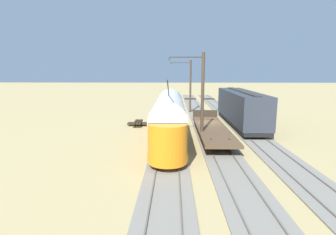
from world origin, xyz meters
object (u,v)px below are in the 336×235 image
at_px(catenary_pole_foreground, 190,85).
at_px(spare_tie_stack, 138,123).
at_px(switch_stand, 241,112).
at_px(catenary_pole_mid_near, 202,96).
at_px(track_end_bumper, 224,110).
at_px(boxcar_adjacent, 241,107).
at_px(flatcar_far_siding, 212,129).
at_px(vintage_streetcar, 169,117).

xyz_separation_m(catenary_pole_foreground, spare_tie_stack, (6.49, 9.81, -3.81)).
bearing_deg(switch_stand, catenary_pole_mid_near, 61.86).
distance_m(catenary_pole_mid_near, track_end_bumper, 18.05).
bearing_deg(boxcar_adjacent, flatcar_far_siding, 53.88).
distance_m(flatcar_far_siding, catenary_pole_mid_near, 3.83).
bearing_deg(catenary_pole_mid_near, boxcar_adjacent, -126.25).
distance_m(catenary_pole_mid_near, switch_stand, 14.63).
relative_size(catenary_pole_foreground, spare_tie_stack, 3.25).
bearing_deg(catenary_pole_foreground, track_end_bumper, -178.36).
bearing_deg(catenary_pole_mid_near, spare_tie_stack, -46.77).
xyz_separation_m(catenary_pole_foreground, catenary_pole_mid_near, (0.00, 16.72, 0.00)).
height_order(boxcar_adjacent, switch_stand, boxcar_adjacent).
bearing_deg(vintage_streetcar, catenary_pole_mid_near, 178.91).
xyz_separation_m(boxcar_adjacent, catenary_pole_mid_near, (5.27, 7.19, 1.92)).
bearing_deg(catenary_pole_foreground, spare_tie_stack, 56.50).
bearing_deg(catenary_pole_mid_near, vintage_streetcar, -1.09).
relative_size(flatcar_far_siding, switch_stand, 9.80).
distance_m(flatcar_far_siding, catenary_pole_foreground, 15.45).
xyz_separation_m(boxcar_adjacent, track_end_bumper, (0.00, -9.68, -1.76)).
bearing_deg(spare_tie_stack, boxcar_adjacent, -178.62).
distance_m(catenary_pole_foreground, catenary_pole_mid_near, 16.72).
bearing_deg(spare_tie_stack, vintage_streetcar, 118.37).
distance_m(boxcar_adjacent, track_end_bumper, 9.84).
bearing_deg(boxcar_adjacent, track_end_bumper, -89.98).
height_order(catenary_pole_foreground, switch_stand, catenary_pole_foreground).
distance_m(switch_stand, spare_tie_stack, 14.36).
height_order(catenary_pole_mid_near, spare_tie_stack, catenary_pole_mid_near).
xyz_separation_m(vintage_streetcar, flatcar_far_siding, (-4.03, -1.61, -1.39)).
xyz_separation_m(vintage_streetcar, boxcar_adjacent, (-8.07, -7.14, -0.09)).
bearing_deg(flatcar_far_siding, catenary_pole_foreground, -85.29).
relative_size(boxcar_adjacent, switch_stand, 10.99).
bearing_deg(track_end_bumper, boxcar_adjacent, 90.02).
height_order(flatcar_far_siding, spare_tie_stack, flatcar_far_siding).
distance_m(catenary_pole_foreground, switch_stand, 8.59).
relative_size(vintage_streetcar, catenary_pole_foreground, 1.99).
bearing_deg(switch_stand, catenary_pole_foreground, -31.86).
distance_m(vintage_streetcar, boxcar_adjacent, 10.77).
height_order(boxcar_adjacent, track_end_bumper, boxcar_adjacent).
xyz_separation_m(spare_tie_stack, track_end_bumper, (-11.76, -9.96, 0.13)).
height_order(switch_stand, track_end_bumper, switch_stand).
xyz_separation_m(vintage_streetcar, catenary_pole_mid_near, (-2.79, 0.05, 1.83)).
xyz_separation_m(switch_stand, spare_tie_stack, (13.20, 5.64, -0.43)).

